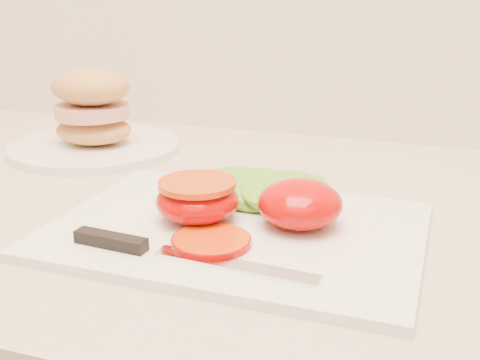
% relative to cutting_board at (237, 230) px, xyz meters
% --- Properties ---
extents(cutting_board, '(0.36, 0.27, 0.01)m').
position_rel_cutting_board_xyz_m(cutting_board, '(0.00, 0.00, 0.00)').
color(cutting_board, white).
rests_on(cutting_board, counter).
extents(tomato_half_dome, '(0.08, 0.08, 0.05)m').
position_rel_cutting_board_xyz_m(tomato_half_dome, '(0.06, 0.02, 0.03)').
color(tomato_half_dome, '#B60100').
rests_on(tomato_half_dome, cutting_board).
extents(tomato_half_cut, '(0.08, 0.08, 0.04)m').
position_rel_cutting_board_xyz_m(tomato_half_cut, '(-0.04, 0.00, 0.03)').
color(tomato_half_cut, '#B60100').
rests_on(tomato_half_cut, cutting_board).
extents(tomato_slice_0, '(0.07, 0.07, 0.01)m').
position_rel_cutting_board_xyz_m(tomato_slice_0, '(-0.01, -0.05, 0.01)').
color(tomato_slice_0, '#CC4B0D').
rests_on(tomato_slice_0, cutting_board).
extents(lettuce_leaf_0, '(0.14, 0.10, 0.02)m').
position_rel_cutting_board_xyz_m(lettuce_leaf_0, '(-0.01, 0.08, 0.02)').
color(lettuce_leaf_0, '#6EBB31').
rests_on(lettuce_leaf_0, cutting_board).
extents(lettuce_leaf_1, '(0.14, 0.14, 0.02)m').
position_rel_cutting_board_xyz_m(lettuce_leaf_1, '(0.03, 0.08, 0.02)').
color(lettuce_leaf_1, '#6EBB31').
rests_on(lettuce_leaf_1, cutting_board).
extents(knife, '(0.23, 0.03, 0.01)m').
position_rel_cutting_board_xyz_m(knife, '(-0.05, -0.08, 0.01)').
color(knife, silver).
rests_on(knife, cutting_board).
extents(sandwich_plate, '(0.25, 0.25, 0.12)m').
position_rel_cutting_board_xyz_m(sandwich_plate, '(-0.30, 0.22, 0.04)').
color(sandwich_plate, white).
rests_on(sandwich_plate, counter).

